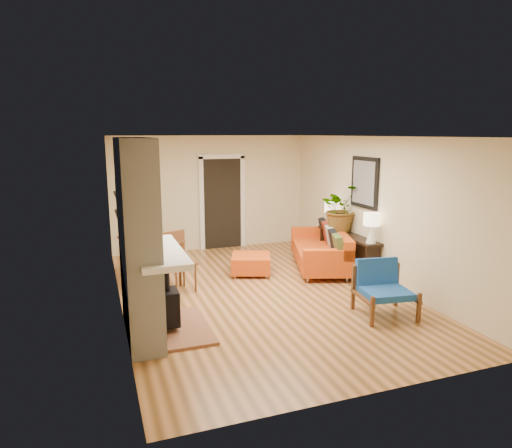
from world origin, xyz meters
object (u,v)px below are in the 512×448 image
(dining_table, at_px, (155,247))
(lamp_far, at_px, (332,211))
(sofa, at_px, (324,249))
(ottoman, at_px, (251,263))
(blue_chair, at_px, (382,285))
(console_table, at_px, (348,241))
(houseplant, at_px, (341,208))
(lamp_near, at_px, (372,224))

(dining_table, relative_size, lamp_far, 3.54)
(sofa, bearing_deg, ottoman, 177.61)
(blue_chair, bearing_deg, ottoman, 115.71)
(ottoman, bearing_deg, console_table, -12.22)
(ottoman, bearing_deg, blue_chair, -64.29)
(lamp_far, bearing_deg, sofa, -135.42)
(dining_table, bearing_deg, console_table, -7.92)
(dining_table, height_order, houseplant, houseplant)
(ottoman, bearing_deg, lamp_far, 8.35)
(blue_chair, relative_size, lamp_near, 1.60)
(blue_chair, relative_size, console_table, 0.47)
(dining_table, relative_size, console_table, 1.03)
(blue_chair, height_order, lamp_far, lamp_far)
(blue_chair, height_order, lamp_near, lamp_near)
(blue_chair, relative_size, lamp_far, 1.60)
(sofa, bearing_deg, blue_chair, -97.48)
(sofa, xyz_separation_m, blue_chair, (-0.32, -2.43, 0.06))
(lamp_far, bearing_deg, houseplant, -91.45)
(lamp_near, xyz_separation_m, houseplant, (-0.01, 1.06, 0.14))
(dining_table, distance_m, houseplant, 3.68)
(dining_table, xyz_separation_m, lamp_near, (3.64, -1.28, 0.40))
(lamp_near, bearing_deg, console_table, 90.00)
(dining_table, bearing_deg, ottoman, -3.34)
(sofa, height_order, console_table, sofa)
(dining_table, relative_size, lamp_near, 3.54)
(console_table, height_order, lamp_near, lamp_near)
(blue_chair, distance_m, lamp_far, 2.91)
(blue_chair, distance_m, lamp_near, 1.60)
(blue_chair, bearing_deg, lamp_far, 76.57)
(sofa, height_order, ottoman, sofa)
(lamp_near, height_order, lamp_far, same)
(console_table, distance_m, lamp_near, 0.91)
(lamp_far, relative_size, houseplant, 0.57)
(ottoman, bearing_deg, houseplant, -3.72)
(sofa, relative_size, blue_chair, 2.69)
(sofa, distance_m, houseplant, 0.89)
(blue_chair, height_order, houseplant, houseplant)
(lamp_near, bearing_deg, houseplant, 90.54)
(console_table, xyz_separation_m, lamp_far, (0.00, 0.68, 0.49))
(lamp_near, distance_m, houseplant, 1.07)
(blue_chair, xyz_separation_m, lamp_far, (0.66, 2.77, 0.63))
(lamp_near, bearing_deg, dining_table, 160.63)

